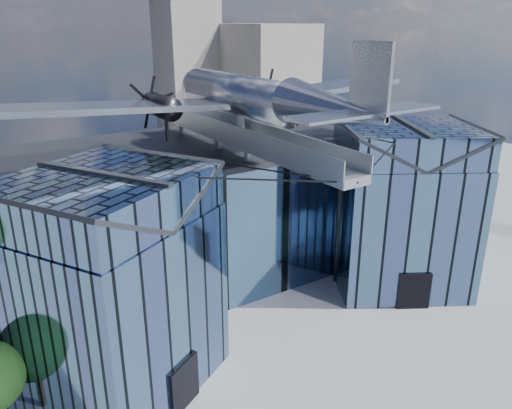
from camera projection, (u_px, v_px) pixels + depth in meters
ground_plane at (272, 314)px, 33.23m from camera, size 120.00×120.00×0.00m
museum at (227, 211)px, 35.90m from camera, size 32.88×24.50×17.60m
bg_towers at (79, 84)px, 70.32m from camera, size 77.00×24.50×26.00m
tree_side_e at (440, 183)px, 48.85m from camera, size 4.12×4.12×5.16m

